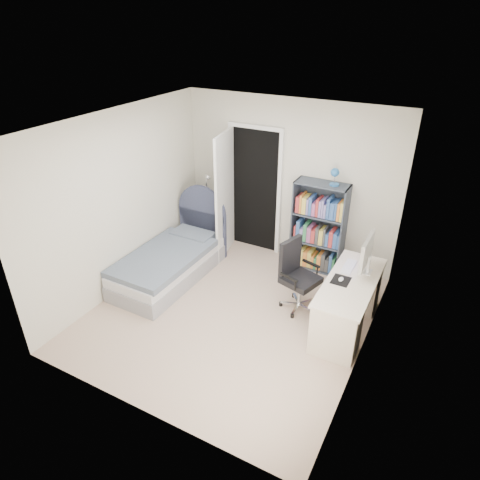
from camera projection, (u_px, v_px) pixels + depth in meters
The scene contains 8 objects.
room_shell at pixel (230, 229), 5.11m from camera, with size 3.50×3.70×2.60m.
door at pixel (235, 192), 6.70m from camera, with size 0.92×0.82×2.06m.
bed at pixel (172, 260), 6.38m from camera, with size 0.92×1.90×1.16m.
nightstand at pixel (211, 221), 7.32m from camera, with size 0.38×0.38×0.56m.
floor_lamp at pixel (208, 220), 6.95m from camera, with size 0.19×0.19×1.34m.
bookcase at pixel (319, 230), 6.41m from camera, with size 0.78×0.33×1.65m.
desk at pixel (349, 302), 5.29m from camera, with size 0.57×1.43×1.17m.
office_chair at pixel (296, 272), 5.60m from camera, with size 0.54×0.56×0.98m.
Camera 1 is at (2.25, -3.96, 3.58)m, focal length 32.00 mm.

